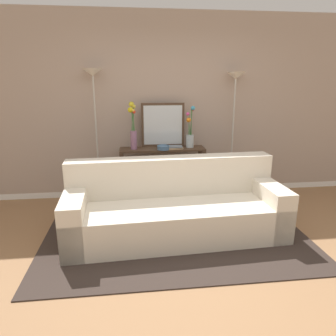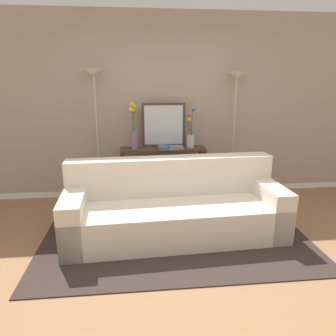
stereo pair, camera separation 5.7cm
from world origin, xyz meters
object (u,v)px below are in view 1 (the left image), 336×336
object	(u,v)px
floor_lamp_left	(94,99)
couch	(175,209)
console_table	(162,165)
fruit_bowl	(163,147)
vase_tall_flowers	(133,129)
vase_short_flowers	(190,133)
floor_lamp_right	(234,101)
book_row_under_console	(138,197)
book_stack	(175,147)
wall_mirror	(163,125)

from	to	relation	value
floor_lamp_left	couch	bearing A→B (deg)	-50.37
console_table	fruit_bowl	bearing A→B (deg)	-85.95
vase_tall_flowers	vase_short_flowers	size ratio (longest dim) A/B	1.11
floor_lamp_right	book_row_under_console	xyz separation A→B (m)	(-1.46, -0.08, -1.43)
couch	floor_lamp_right	size ratio (longest dim) A/B	1.34
vase_tall_flowers	book_row_under_console	size ratio (longest dim) A/B	2.65
floor_lamp_right	book_stack	distance (m)	1.12
floor_lamp_right	fruit_bowl	bearing A→B (deg)	-170.84
wall_mirror	book_stack	size ratio (longest dim) A/B	2.87
vase_tall_flowers	vase_short_flowers	bearing A→B (deg)	1.85
floor_lamp_left	vase_tall_flowers	xyz separation A→B (m)	(0.53, -0.09, -0.41)
wall_mirror	console_table	bearing A→B (deg)	-100.70
floor_lamp_right	vase_tall_flowers	distance (m)	1.55
couch	book_row_under_console	size ratio (longest dim) A/B	9.97
fruit_bowl	book_stack	xyz separation A→B (m)	(0.18, 0.03, -0.01)
vase_short_flowers	fruit_bowl	xyz separation A→B (m)	(-0.41, -0.11, -0.18)
floor_lamp_left	vase_short_flowers	world-z (taller)	floor_lamp_left
book_stack	book_row_under_console	distance (m)	0.96
console_table	floor_lamp_right	world-z (taller)	floor_lamp_right
vase_tall_flowers	fruit_bowl	world-z (taller)	vase_tall_flowers
floor_lamp_left	floor_lamp_right	world-z (taller)	floor_lamp_left
vase_tall_flowers	floor_lamp_left	bearing A→B (deg)	170.45
vase_tall_flowers	vase_short_flowers	world-z (taller)	vase_tall_flowers
couch	fruit_bowl	bearing A→B (deg)	91.51
floor_lamp_right	vase_short_flowers	size ratio (longest dim) A/B	3.12
floor_lamp_left	vase_tall_flowers	world-z (taller)	floor_lamp_left
book_row_under_console	vase_short_flowers	bearing A→B (deg)	1.56
couch	wall_mirror	distance (m)	1.48
console_table	wall_mirror	distance (m)	0.60
floor_lamp_left	fruit_bowl	size ratio (longest dim) A/B	10.67
floor_lamp_right	fruit_bowl	size ratio (longest dim) A/B	10.45
wall_mirror	fruit_bowl	bearing A→B (deg)	-94.66
vase_tall_flowers	couch	bearing A→B (deg)	-67.51
vase_short_flowers	book_stack	xyz separation A→B (m)	(-0.23, -0.08, -0.19)
vase_tall_flowers	wall_mirror	bearing A→B (deg)	16.81
wall_mirror	book_stack	distance (m)	0.39
floor_lamp_right	console_table	bearing A→B (deg)	-175.62
couch	vase_tall_flowers	world-z (taller)	vase_tall_flowers
wall_mirror	floor_lamp_left	bearing A→B (deg)	-177.31
floor_lamp_left	floor_lamp_right	size ratio (longest dim) A/B	1.02
console_table	floor_lamp_left	world-z (taller)	floor_lamp_left
fruit_bowl	floor_lamp_right	bearing A→B (deg)	9.16
couch	console_table	size ratio (longest dim) A/B	2.04
floor_lamp_left	floor_lamp_right	bearing A→B (deg)	-0.00
vase_short_flowers	book_stack	world-z (taller)	vase_short_flowers
floor_lamp_right	vase_tall_flowers	world-z (taller)	floor_lamp_right
wall_mirror	vase_tall_flowers	xyz separation A→B (m)	(-0.44, -0.13, -0.03)
couch	console_table	distance (m)	1.12
floor_lamp_right	book_stack	world-z (taller)	floor_lamp_right
vase_tall_flowers	book_row_under_console	xyz separation A→B (m)	(0.04, 0.01, -1.05)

